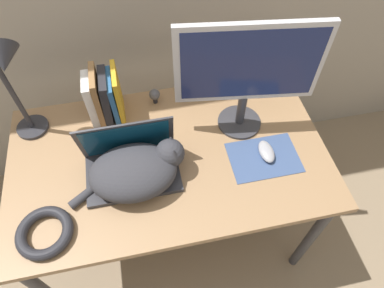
# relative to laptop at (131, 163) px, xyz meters

# --- Properties ---
(desk) EXTENTS (1.27, 0.74, 0.73)m
(desk) POSITION_rel_laptop_xyz_m (0.15, 0.04, -0.12)
(desk) COLOR #93704C
(desk) RESTS_ON ground_plane
(laptop) EXTENTS (0.35, 0.22, 0.23)m
(laptop) POSITION_rel_laptop_xyz_m (0.00, 0.00, 0.00)
(laptop) COLOR #2D2D33
(laptop) RESTS_ON desk
(cat) EXTENTS (0.45, 0.24, 0.16)m
(cat) POSITION_rel_laptop_xyz_m (0.02, -0.06, 0.03)
(cat) COLOR #333338
(cat) RESTS_ON desk
(external_monitor) EXTENTS (0.53, 0.18, 0.49)m
(external_monitor) POSITION_rel_laptop_xyz_m (0.47, 0.14, 0.24)
(external_monitor) COLOR #333338
(external_monitor) RESTS_ON desk
(mousepad) EXTENTS (0.27, 0.19, 0.00)m
(mousepad) POSITION_rel_laptop_xyz_m (0.52, -0.05, -0.04)
(mousepad) COLOR #384C75
(mousepad) RESTS_ON desk
(computer_mouse) EXTENTS (0.06, 0.11, 0.03)m
(computer_mouse) POSITION_rel_laptop_xyz_m (0.53, -0.04, -0.03)
(computer_mouse) COLOR #99999E
(computer_mouse) RESTS_ON mousepad
(book_row) EXTENTS (0.14, 0.16, 0.24)m
(book_row) POSITION_rel_laptop_xyz_m (-0.07, 0.30, 0.06)
(book_row) COLOR white
(book_row) RESTS_ON desk
(desk_lamp) EXTENTS (0.17, 0.17, 0.47)m
(desk_lamp) POSITION_rel_laptop_xyz_m (-0.35, 0.26, 0.27)
(desk_lamp) COLOR #28282D
(desk_lamp) RESTS_ON desk
(cable_coil) EXTENTS (0.19, 0.19, 0.04)m
(cable_coil) POSITION_rel_laptop_xyz_m (-0.32, -0.20, -0.03)
(cable_coil) COLOR #232328
(cable_coil) RESTS_ON desk
(webcam) EXTENTS (0.05, 0.05, 0.07)m
(webcam) POSITION_rel_laptop_xyz_m (0.14, 0.34, 0.00)
(webcam) COLOR #232328
(webcam) RESTS_ON desk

